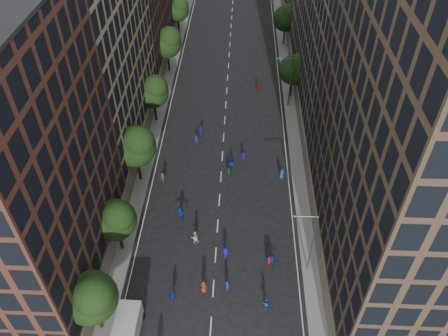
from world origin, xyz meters
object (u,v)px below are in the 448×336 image
(skater_2, at_px, (266,304))
(streetlamp_far, at_px, (289,80))
(streetlamp_near, at_px, (311,241))
(cargo_van, at_px, (127,329))
(skater_1, at_px, (227,286))

(skater_2, bearing_deg, streetlamp_far, -94.80)
(streetlamp_near, xyz_separation_m, streetlamp_far, (0.00, 33.00, 0.00))
(skater_2, bearing_deg, cargo_van, 17.36)
(streetlamp_near, xyz_separation_m, cargo_van, (-18.57, -8.88, -3.72))
(cargo_van, distance_m, skater_1, 11.29)
(streetlamp_near, height_order, skater_1, streetlamp_near)
(streetlamp_near, height_order, skater_2, streetlamp_near)
(cargo_van, bearing_deg, skater_1, 31.18)
(streetlamp_far, bearing_deg, skater_1, -103.76)
(streetlamp_near, distance_m, cargo_van, 20.92)
(skater_1, distance_m, skater_2, 4.62)
(streetlamp_near, height_order, streetlamp_far, same)
(streetlamp_far, distance_m, skater_1, 37.49)
(skater_1, height_order, skater_2, same)
(streetlamp_far, relative_size, cargo_van, 1.74)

